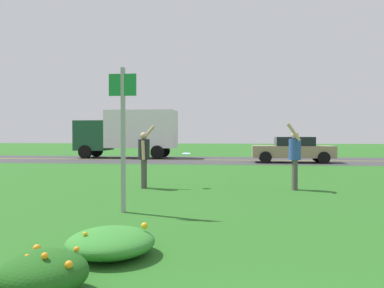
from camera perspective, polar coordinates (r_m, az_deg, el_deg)
name	(u,v)px	position (r m, az deg, el deg)	size (l,w,h in m)	color
ground_plane	(258,184)	(13.35, 9.24, -5.47)	(120.00, 120.00, 0.00)	#26601E
highway_strip	(249,160)	(25.36, 7.90, -2.26)	(120.00, 7.80, 0.01)	#38383A
highway_center_stripe	(249,160)	(25.35, 7.90, -2.25)	(120.00, 0.16, 0.00)	yellow
daylily_clump_front_right	(44,273)	(4.42, -19.95, -16.52)	(0.87, 0.86, 0.48)	#1E5619
daylily_clump_near_camera	(111,242)	(5.54, -11.25, -13.27)	(1.14, 1.23, 0.40)	#337F2D
sign_post_near_path	(123,125)	(8.36, -9.59, 2.56)	(0.56, 0.10, 2.92)	#93969B
person_thrower_dark_shirt	(144,154)	(12.11, -6.70, -1.45)	(0.46, 0.49, 1.85)	#232328
person_catcher_blue_shirt	(295,155)	(11.99, 14.11, -1.46)	(0.43, 0.49, 1.90)	#2D4C9E
frisbee_pale_blue	(186,154)	(12.17, -0.79, -1.37)	(0.26, 0.26, 0.07)	#ADD6E5
car_tan_center_left	(293,149)	(23.76, 13.86, -0.74)	(4.50, 2.00, 1.45)	#937F60
box_truck_dark_green	(129,131)	(28.04, -8.81, 1.76)	(6.70, 2.46, 3.20)	#194C2D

